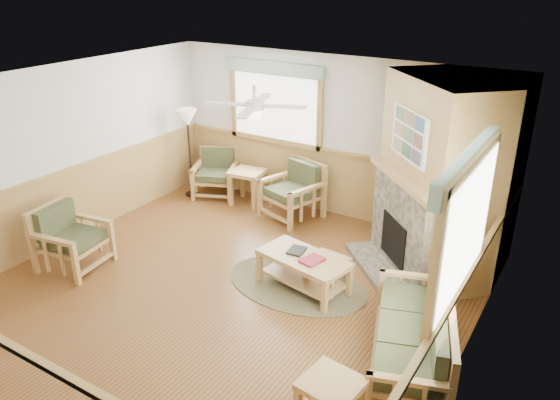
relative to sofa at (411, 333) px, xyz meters
The scene contains 22 objects.
floor 2.59m from the sofa, behind, with size 6.00×6.00×0.01m, color brown.
ceiling 3.41m from the sofa, behind, with size 6.00×6.00×0.01m, color white.
wall_back 4.16m from the sofa, 128.90° to the left, with size 6.00×0.02×2.70m, color silver.
wall_left 5.63m from the sofa, behind, with size 0.02×6.00×2.70m, color silver.
wall_right 1.03m from the sofa, 19.59° to the left, with size 0.02×6.00×2.70m, color silver.
wainscot 2.56m from the sofa, behind, with size 6.00×6.00×1.10m, color #AA8445, non-canonical shape.
fireplace 2.44m from the sofa, 102.75° to the left, with size 2.20×2.20×2.70m, color #AA8445, non-canonical shape.
window_back 5.24m from the sofa, 139.48° to the left, with size 1.90×0.16×1.50m, color white, non-canonical shape.
window_right 2.13m from the sofa, ahead, with size 0.16×1.90×1.50m, color white, non-canonical shape.
ceiling_fan 3.19m from the sofa, 168.44° to the left, with size 1.24×1.24×0.36m, color white, non-canonical shape.
sofa is the anchor object (origin of this frame).
armchair_back_left 5.44m from the sofa, 150.14° to the left, with size 0.75×0.75×0.84m, color tan, non-canonical shape.
armchair_back_right 3.99m from the sofa, 138.94° to the left, with size 0.84×0.84×0.94m, color tan, non-canonical shape.
armchair_left 4.79m from the sofa, behind, with size 0.81×0.81×0.91m, color tan, non-canonical shape.
coffee_table 1.89m from the sofa, 156.25° to the left, with size 1.21×0.60×0.48m, color tan, non-canonical shape.
end_table_chairs 4.82m from the sofa, 145.75° to the left, with size 0.56×0.53×0.62m, color tan, non-canonical shape.
footstool 1.76m from the sofa, 147.44° to the left, with size 0.49×0.49×0.42m, color tan, non-canonical shape.
braided_rug 2.05m from the sofa, 156.54° to the left, with size 2.00×2.00×0.01m, color brown.
floor_lamp_left 5.68m from the sofa, 154.17° to the left, with size 0.38×0.38×1.65m, color black, non-canonical shape.
floor_lamp_right 1.30m from the sofa, 94.27° to the left, with size 0.34×0.34×1.50m, color black, non-canonical shape.
book_red 1.72m from the sofa, 155.76° to the left, with size 0.22×0.30×0.03m, color maroon.
book_dark 2.05m from the sofa, 156.15° to the left, with size 0.20×0.27×0.03m, color black.
Camera 1 is at (3.87, -4.87, 3.98)m, focal length 35.00 mm.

